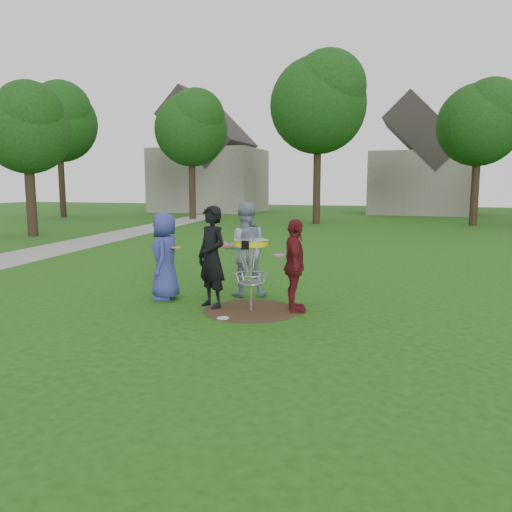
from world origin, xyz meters
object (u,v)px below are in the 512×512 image
(player_maroon, at_px, (295,266))
(disc_golf_basket, at_px, (251,257))
(player_black, at_px, (212,257))
(player_blue, at_px, (165,256))
(player_grey, at_px, (245,250))

(player_maroon, bearing_deg, disc_golf_basket, 86.89)
(player_black, height_order, disc_golf_basket, player_black)
(player_black, height_order, player_maroon, player_black)
(player_blue, relative_size, player_grey, 0.90)
(player_grey, bearing_deg, player_maroon, 123.74)
(player_blue, relative_size, player_black, 0.92)
(player_blue, distance_m, disc_golf_basket, 2.03)
(player_blue, xyz_separation_m, player_maroon, (2.77, -0.17, -0.03))
(player_maroon, height_order, disc_golf_basket, player_maroon)
(player_black, relative_size, player_maroon, 1.13)
(player_black, bearing_deg, player_blue, -165.01)
(player_blue, distance_m, player_black, 1.23)
(player_black, distance_m, player_grey, 1.19)
(player_grey, bearing_deg, disc_golf_basket, 94.86)
(player_grey, height_order, disc_golf_basket, player_grey)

